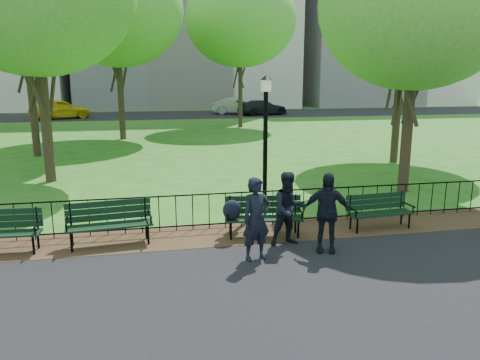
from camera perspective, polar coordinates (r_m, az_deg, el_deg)
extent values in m
plane|color=#27671B|center=(9.98, 5.91, -9.07)|extent=(120.00, 120.00, 0.00)
cube|color=black|center=(7.14, 14.40, -18.84)|extent=(60.00, 9.20, 0.01)
cube|color=#3D2519|center=(11.32, 3.67, -6.25)|extent=(60.00, 1.60, 0.01)
cube|color=black|center=(44.07, -7.69, 7.88)|extent=(70.00, 9.00, 0.01)
cylinder|color=black|center=(11.54, 3.09, -1.39)|extent=(24.00, 0.04, 0.04)
cylinder|color=black|center=(11.75, 3.05, -4.99)|extent=(24.00, 0.04, 0.04)
cylinder|color=black|center=(11.65, 3.07, -3.44)|extent=(0.02, 0.02, 0.90)
cube|color=white|center=(64.25, 16.43, 19.73)|extent=(20.00, 15.00, 24.00)
cube|color=black|center=(10.83, 2.94, -4.73)|extent=(1.83, 0.70, 0.04)
cube|color=black|center=(10.98, 2.80, -2.62)|extent=(1.77, 0.26, 0.45)
cylinder|color=black|center=(10.67, -1.11, -6.25)|extent=(0.05, 0.05, 0.45)
cylinder|color=black|center=(10.85, 7.11, -6.02)|extent=(0.05, 0.05, 0.45)
cylinder|color=black|center=(11.01, -1.20, -5.64)|extent=(0.05, 0.05, 0.45)
cylinder|color=black|center=(11.18, 6.77, -5.43)|extent=(0.05, 0.05, 0.45)
cylinder|color=black|center=(10.71, -1.54, -3.91)|extent=(0.11, 0.56, 0.04)
cylinder|color=black|center=(10.91, 7.35, -3.71)|extent=(0.11, 0.56, 0.04)
ellipsoid|color=black|center=(10.60, -0.98, -3.67)|extent=(0.46, 0.35, 0.47)
cube|color=black|center=(10.66, -15.60, -5.39)|extent=(1.90, 0.69, 0.04)
cube|color=black|center=(10.81, -15.77, -3.18)|extent=(1.85, 0.24, 0.46)
cylinder|color=black|center=(10.57, -19.87, -7.18)|extent=(0.05, 0.05, 0.46)
cylinder|color=black|center=(10.60, -11.12, -6.57)|extent=(0.05, 0.05, 0.46)
cylinder|color=black|center=(10.92, -19.80, -6.53)|extent=(0.05, 0.05, 0.46)
cylinder|color=black|center=(10.95, -11.35, -5.95)|extent=(0.05, 0.05, 0.46)
cylinder|color=black|center=(10.62, -20.39, -4.75)|extent=(0.10, 0.58, 0.04)
cylinder|color=black|center=(10.65, -10.95, -4.11)|extent=(0.10, 0.58, 0.04)
cylinder|color=black|center=(10.73, -23.88, -7.29)|extent=(0.05, 0.05, 0.44)
cylinder|color=black|center=(11.05, -23.40, -6.68)|extent=(0.05, 0.05, 0.44)
cylinder|color=black|center=(10.75, -23.47, -4.99)|extent=(0.07, 0.55, 0.04)
cube|color=black|center=(11.85, 16.75, -3.92)|extent=(1.66, 0.55, 0.04)
cube|color=black|center=(11.95, 16.25, -2.18)|extent=(1.63, 0.15, 0.41)
cylinder|color=black|center=(11.42, 14.10, -5.45)|extent=(0.05, 0.05, 0.41)
cylinder|color=black|center=(12.16, 19.93, -4.72)|extent=(0.05, 0.05, 0.41)
cylinder|color=black|center=(11.69, 13.32, -4.98)|extent=(0.05, 0.05, 0.41)
cylinder|color=black|center=(12.41, 19.07, -4.31)|extent=(0.05, 0.05, 0.41)
cylinder|color=black|center=(11.42, 13.53, -3.50)|extent=(0.07, 0.51, 0.04)
cylinder|color=black|center=(12.22, 19.86, -2.84)|extent=(0.07, 0.51, 0.04)
cylinder|color=black|center=(13.12, 3.01, -3.24)|extent=(0.29, 0.29, 0.17)
cylinder|color=black|center=(12.77, 3.09, 3.53)|extent=(0.12, 0.12, 3.30)
cube|color=beige|center=(12.61, 3.19, 11.43)|extent=(0.23, 0.23, 0.31)
cone|color=black|center=(12.61, 3.20, 12.37)|extent=(0.33, 0.33, 0.12)
cylinder|color=#2D2116|center=(17.53, -22.54, 6.12)|extent=(0.36, 0.36, 3.92)
cylinder|color=#2D2116|center=(15.71, 19.64, 4.88)|extent=(0.34, 0.34, 3.48)
ellipsoid|color=green|center=(15.71, 20.78, 19.26)|extent=(5.87, 5.87, 4.99)
cylinder|color=#2D2116|center=(21.04, 18.54, 7.06)|extent=(0.32, 0.32, 3.68)
ellipsoid|color=green|center=(21.08, 19.38, 18.37)|extent=(6.19, 6.19, 5.26)
cylinder|color=#2D2116|center=(23.38, -23.95, 8.39)|extent=(0.34, 0.34, 4.69)
cylinder|color=#2D2116|center=(28.02, -14.29, 9.34)|extent=(0.35, 0.35, 4.40)
ellipsoid|color=green|center=(28.20, -14.88, 19.49)|extent=(7.42, 7.42, 6.30)
cylinder|color=#2D2116|center=(33.41, 0.05, 10.31)|extent=(0.30, 0.30, 4.50)
ellipsoid|color=green|center=(33.58, 0.05, 19.01)|extent=(7.57, 7.57, 6.44)
imported|color=black|center=(9.41, 2.02, -4.78)|extent=(0.71, 0.56, 1.70)
imported|color=black|center=(10.28, 5.98, -3.50)|extent=(0.83, 0.49, 1.63)
imported|color=black|center=(9.99, 10.48, -3.91)|extent=(1.08, 0.72, 1.71)
imported|color=gold|center=(42.44, -21.07, 8.09)|extent=(5.22, 3.66, 1.65)
imported|color=#929599|center=(44.31, -0.33, 9.02)|extent=(4.89, 2.57, 1.53)
imported|color=black|center=(43.61, 2.78, 8.82)|extent=(4.94, 2.78, 1.35)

